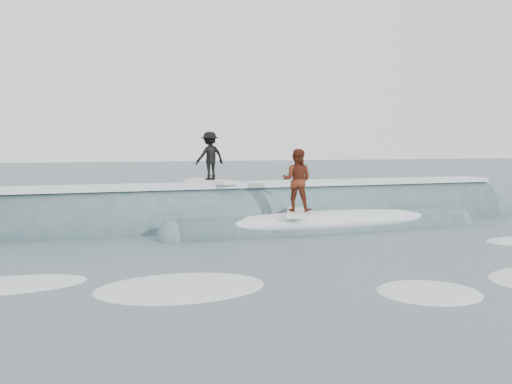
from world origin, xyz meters
name	(u,v)px	position (x,y,z in m)	size (l,w,h in m)	color
ground	(344,263)	(0.00, 0.00, 0.00)	(160.00, 160.00, 0.00)	#41585F
breaking_wave	(254,224)	(0.22, 6.11, 0.04)	(20.51, 4.04, 2.52)	#345558
surfer_black	(210,159)	(-1.14, 6.37, 2.07)	(1.30, 2.05, 1.58)	silver
surfer_red	(297,183)	(0.79, 4.17, 1.42)	(1.32, 2.05, 1.86)	white
whitewater	(355,274)	(-0.29, -0.97, 0.00)	(14.93, 5.42, 0.10)	white
far_swells	(152,196)	(-1.00, 17.65, 0.00)	(43.50, 8.65, 0.80)	#345558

